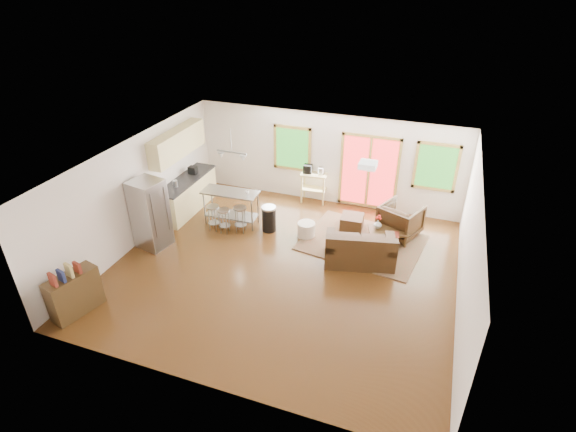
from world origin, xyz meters
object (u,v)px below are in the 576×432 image
(island, at_px, (231,202))
(kitchen_cart, at_px, (313,177))
(refrigerator, at_px, (150,214))
(loveseat, at_px, (360,250))
(ottoman, at_px, (352,222))
(rug, at_px, (362,242))
(armchair, at_px, (400,219))
(coffee_table, at_px, (388,232))

(island, relative_size, kitchen_cart, 1.32)
(refrigerator, bearing_deg, island, 61.17)
(loveseat, relative_size, island, 1.17)
(ottoman, height_order, kitchen_cart, kitchen_cart)
(kitchen_cart, bearing_deg, rug, -43.43)
(island, bearing_deg, refrigerator, -129.75)
(armchair, bearing_deg, kitchen_cart, 1.69)
(refrigerator, bearing_deg, rug, 31.30)
(coffee_table, height_order, armchair, armchair)
(armchair, bearing_deg, loveseat, 88.39)
(refrigerator, xyz_separation_m, island, (1.32, 1.59, -0.22))
(coffee_table, xyz_separation_m, armchair, (0.22, 0.49, 0.14))
(refrigerator, bearing_deg, ottoman, 39.32)
(rug, distance_m, coffee_table, 0.69)
(armchair, xyz_separation_m, refrigerator, (-5.59, -2.49, 0.39))
(loveseat, distance_m, kitchen_cart, 3.21)
(armchair, height_order, island, armchair)
(loveseat, relative_size, kitchen_cart, 1.54)
(rug, height_order, kitchen_cart, kitchen_cart)
(refrigerator, distance_m, kitchen_cart, 4.59)
(ottoman, height_order, island, island)
(rug, height_order, armchair, armchair)
(ottoman, bearing_deg, kitchen_cart, 141.50)
(island, distance_m, kitchen_cart, 2.53)
(kitchen_cart, bearing_deg, refrigerator, -130.57)
(refrigerator, height_order, island, refrigerator)
(loveseat, xyz_separation_m, ottoman, (-0.50, 1.43, -0.15))
(kitchen_cart, bearing_deg, armchair, -21.10)
(ottoman, relative_size, island, 0.37)
(ottoman, xyz_separation_m, island, (-3.07, -0.78, 0.45))
(loveseat, bearing_deg, rug, 83.41)
(rug, relative_size, island, 1.88)
(coffee_table, distance_m, refrigerator, 5.75)
(rug, relative_size, coffee_table, 2.63)
(armchair, xyz_separation_m, kitchen_cart, (-2.60, 1.00, 0.30))
(refrigerator, bearing_deg, loveseat, 21.82)
(rug, height_order, ottoman, ottoman)
(loveseat, distance_m, island, 3.63)
(ottoman, bearing_deg, refrigerator, -151.60)
(rug, relative_size, loveseat, 1.62)
(ottoman, distance_m, island, 3.20)
(ottoman, bearing_deg, armchair, 5.38)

